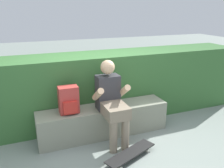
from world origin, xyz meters
name	(u,v)px	position (x,y,z in m)	size (l,w,h in m)	color
ground_plane	(110,143)	(0.00, 0.00, 0.00)	(24.00, 24.00, 0.00)	gray
bench_main	(104,121)	(0.00, 0.30, 0.23)	(2.04, 0.42, 0.47)	gray
person_skater	(111,100)	(0.05, 0.09, 0.66)	(0.49, 0.62, 1.22)	#333338
skateboard_near_person	(131,153)	(0.12, -0.44, 0.07)	(0.82, 0.49, 0.09)	black
backpack_on_bench	(69,100)	(-0.53, 0.29, 0.66)	(0.28, 0.23, 0.40)	#B23833
hedge_row	(97,87)	(0.09, 0.90, 0.59)	(5.56, 0.76, 1.19)	#356532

